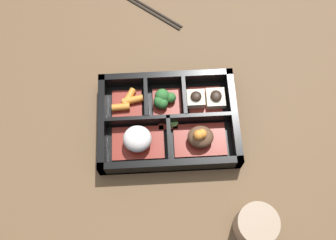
{
  "coord_description": "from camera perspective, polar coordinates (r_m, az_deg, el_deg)",
  "views": [
    {
      "loc": [
        0.02,
        0.31,
        0.79
      ],
      "look_at": [
        0.0,
        0.0,
        0.03
      ],
      "focal_mm": 42.0,
      "sensor_mm": 36.0,
      "label": 1
    }
  ],
  "objects": [
    {
      "name": "tea_cup",
      "position": [
        0.78,
        12.61,
        -14.64
      ],
      "size": [
        0.08,
        0.08,
        0.07
      ],
      "color": "gray",
      "rests_on": "ground_plane"
    },
    {
      "name": "bowl_pickles",
      "position": [
        0.83,
        0.46,
        -0.23
      ],
      "size": [
        0.04,
        0.03,
        0.01
      ],
      "color": "maroon",
      "rests_on": "bento_base"
    },
    {
      "name": "bowl_greens",
      "position": [
        0.84,
        -0.67,
        2.92
      ],
      "size": [
        0.06,
        0.07,
        0.04
      ],
      "color": "maroon",
      "rests_on": "bento_base"
    },
    {
      "name": "bowl_stew",
      "position": [
        0.81,
        4.71,
        -2.54
      ],
      "size": [
        0.11,
        0.07,
        0.05
      ],
      "color": "maroon",
      "rests_on": "bento_base"
    },
    {
      "name": "bowl_rice",
      "position": [
        0.8,
        -4.44,
        -2.88
      ],
      "size": [
        0.11,
        0.07,
        0.05
      ],
      "color": "maroon",
      "rests_on": "bento_base"
    },
    {
      "name": "ground_plane",
      "position": [
        0.85,
        0.0,
        -0.64
      ],
      "size": [
        3.0,
        3.0,
        0.0
      ],
      "primitive_type": "plane",
      "color": "brown"
    },
    {
      "name": "bento_rim",
      "position": [
        0.83,
        -0.03,
        0.08
      ],
      "size": [
        0.29,
        0.21,
        0.05
      ],
      "color": "black",
      "rests_on": "ground_plane"
    },
    {
      "name": "bento_base",
      "position": [
        0.84,
        0.0,
        -0.52
      ],
      "size": [
        0.29,
        0.21,
        0.01
      ],
      "color": "black",
      "rests_on": "ground_plane"
    },
    {
      "name": "bowl_carrots",
      "position": [
        0.85,
        -5.9,
        2.51
      ],
      "size": [
        0.07,
        0.07,
        0.02
      ],
      "color": "maroon",
      "rests_on": "bento_base"
    },
    {
      "name": "chopsticks",
      "position": [
        1.0,
        -3.02,
        15.91
      ],
      "size": [
        0.17,
        0.14,
        0.01
      ],
      "color": "black",
      "rests_on": "ground_plane"
    },
    {
      "name": "bowl_tofu",
      "position": [
        0.85,
        5.47,
        3.06
      ],
      "size": [
        0.08,
        0.07,
        0.03
      ],
      "color": "maroon",
      "rests_on": "bento_base"
    }
  ]
}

